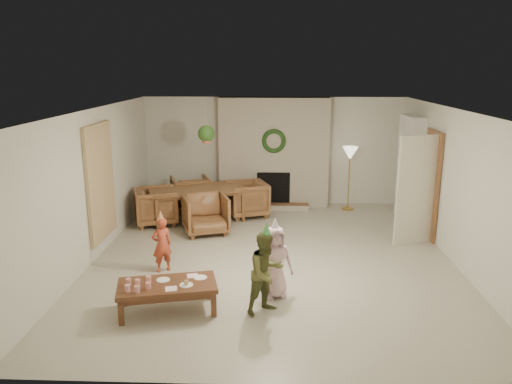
{
  "coord_description": "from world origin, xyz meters",
  "views": [
    {
      "loc": [
        0.01,
        -7.9,
        3.17
      ],
      "look_at": [
        -0.3,
        0.4,
        1.05
      ],
      "focal_mm": 34.57,
      "sensor_mm": 36.0,
      "label": 1
    }
  ],
  "objects_px": {
    "dining_table": "(198,205)",
    "child_plaid": "(266,273)",
    "dining_chair_near": "(206,214)",
    "dining_chair_left": "(156,206)",
    "coffee_table_top": "(167,286)",
    "child_red": "(162,245)",
    "child_pink": "(275,262)",
    "dining_chair_right": "(247,199)",
    "dining_chair_far": "(191,193)"
  },
  "relations": [
    {
      "from": "dining_chair_left",
      "to": "dining_chair_right",
      "type": "bearing_deg",
      "value": -90.0
    },
    {
      "from": "dining_chair_near",
      "to": "dining_chair_far",
      "type": "height_order",
      "value": "same"
    },
    {
      "from": "dining_chair_near",
      "to": "child_plaid",
      "type": "relative_size",
      "value": 0.75
    },
    {
      "from": "dining_chair_far",
      "to": "child_plaid",
      "type": "xyz_separation_m",
      "value": [
        1.8,
        -4.79,
        0.17
      ]
    },
    {
      "from": "child_pink",
      "to": "dining_chair_near",
      "type": "bearing_deg",
      "value": 97.59
    },
    {
      "from": "child_red",
      "to": "dining_chair_near",
      "type": "bearing_deg",
      "value": -137.56
    },
    {
      "from": "child_plaid",
      "to": "child_red",
      "type": "bearing_deg",
      "value": 103.85
    },
    {
      "from": "dining_chair_right",
      "to": "child_red",
      "type": "height_order",
      "value": "child_red"
    },
    {
      "from": "dining_chair_far",
      "to": "dining_chair_right",
      "type": "bearing_deg",
      "value": 141.34
    },
    {
      "from": "child_red",
      "to": "child_pink",
      "type": "distance_m",
      "value": 1.96
    },
    {
      "from": "dining_chair_far",
      "to": "coffee_table_top",
      "type": "bearing_deg",
      "value": 76.62
    },
    {
      "from": "dining_chair_left",
      "to": "child_pink",
      "type": "relative_size",
      "value": 0.81
    },
    {
      "from": "child_plaid",
      "to": "dining_chair_near",
      "type": "bearing_deg",
      "value": 72.74
    },
    {
      "from": "child_plaid",
      "to": "dining_chair_left",
      "type": "bearing_deg",
      "value": 83.72
    },
    {
      "from": "child_pink",
      "to": "dining_table",
      "type": "bearing_deg",
      "value": 95.96
    },
    {
      "from": "dining_chair_far",
      "to": "coffee_table_top",
      "type": "height_order",
      "value": "dining_chair_far"
    },
    {
      "from": "dining_table",
      "to": "dining_chair_left",
      "type": "relative_size",
      "value": 2.34
    },
    {
      "from": "dining_chair_left",
      "to": "coffee_table_top",
      "type": "height_order",
      "value": "dining_chair_left"
    },
    {
      "from": "dining_chair_near",
      "to": "child_red",
      "type": "relative_size",
      "value": 0.95
    },
    {
      "from": "dining_chair_far",
      "to": "child_red",
      "type": "bearing_deg",
      "value": 72.92
    },
    {
      "from": "dining_table",
      "to": "dining_chair_near",
      "type": "xyz_separation_m",
      "value": [
        0.28,
        -0.82,
        0.04
      ]
    },
    {
      "from": "dining_table",
      "to": "coffee_table_top",
      "type": "distance_m",
      "value": 4.01
    },
    {
      "from": "dining_chair_right",
      "to": "child_plaid",
      "type": "bearing_deg",
      "value": -12.67
    },
    {
      "from": "child_pink",
      "to": "child_plaid",
      "type": "bearing_deg",
      "value": -122.57
    },
    {
      "from": "coffee_table_top",
      "to": "child_red",
      "type": "xyz_separation_m",
      "value": [
        -0.36,
        1.32,
        0.08
      ]
    },
    {
      "from": "dining_table",
      "to": "child_red",
      "type": "relative_size",
      "value": 2.22
    },
    {
      "from": "dining_chair_far",
      "to": "dining_chair_left",
      "type": "distance_m",
      "value": 1.22
    },
    {
      "from": "coffee_table_top",
      "to": "dining_chair_left",
      "type": "bearing_deg",
      "value": 92.44
    },
    {
      "from": "dining_chair_left",
      "to": "child_plaid",
      "type": "height_order",
      "value": "child_plaid"
    },
    {
      "from": "dining_chair_near",
      "to": "child_pink",
      "type": "xyz_separation_m",
      "value": [
        1.35,
        -2.69,
        0.14
      ]
    },
    {
      "from": "dining_table",
      "to": "dining_chair_left",
      "type": "bearing_deg",
      "value": -180.0
    },
    {
      "from": "dining_chair_right",
      "to": "dining_chair_far",
      "type": "bearing_deg",
      "value": -128.66
    },
    {
      "from": "dining_chair_left",
      "to": "child_red",
      "type": "xyz_separation_m",
      "value": [
        0.66,
        -2.4,
        0.06
      ]
    },
    {
      "from": "coffee_table_top",
      "to": "child_pink",
      "type": "relative_size",
      "value": 1.24
    },
    {
      "from": "dining_chair_left",
      "to": "dining_chair_far",
      "type": "bearing_deg",
      "value": -45.0
    },
    {
      "from": "dining_chair_left",
      "to": "dining_chair_right",
      "type": "distance_m",
      "value": 1.94
    },
    {
      "from": "dining_chair_left",
      "to": "child_plaid",
      "type": "relative_size",
      "value": 0.75
    },
    {
      "from": "dining_chair_left",
      "to": "dining_table",
      "type": "bearing_deg",
      "value": -90.0
    },
    {
      "from": "child_plaid",
      "to": "child_pink",
      "type": "xyz_separation_m",
      "value": [
        0.11,
        0.47,
        -0.04
      ]
    },
    {
      "from": "dining_chair_near",
      "to": "dining_chair_left",
      "type": "xyz_separation_m",
      "value": [
        -1.1,
        0.53,
        0.0
      ]
    },
    {
      "from": "dining_chair_near",
      "to": "dining_chair_left",
      "type": "relative_size",
      "value": 1.0
    },
    {
      "from": "dining_chair_far",
      "to": "dining_chair_right",
      "type": "distance_m",
      "value": 1.38
    },
    {
      "from": "child_red",
      "to": "dining_table",
      "type": "bearing_deg",
      "value": -127.67
    },
    {
      "from": "dining_table",
      "to": "child_pink",
      "type": "xyz_separation_m",
      "value": [
        1.63,
        -3.5,
        0.17
      ]
    },
    {
      "from": "dining_table",
      "to": "child_plaid",
      "type": "bearing_deg",
      "value": -88.32
    },
    {
      "from": "dining_table",
      "to": "dining_chair_far",
      "type": "height_order",
      "value": "dining_chair_far"
    },
    {
      "from": "child_plaid",
      "to": "coffee_table_top",
      "type": "bearing_deg",
      "value": 142.84
    },
    {
      "from": "dining_chair_near",
      "to": "dining_chair_right",
      "type": "height_order",
      "value": "same"
    },
    {
      "from": "dining_chair_far",
      "to": "dining_chair_right",
      "type": "height_order",
      "value": "same"
    },
    {
      "from": "dining_chair_left",
      "to": "child_plaid",
      "type": "distance_m",
      "value": 4.37
    }
  ]
}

